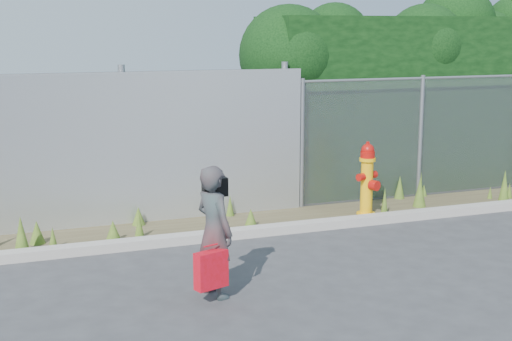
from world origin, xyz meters
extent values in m
plane|color=#363739|center=(0.00, 0.00, 0.00)|extent=(80.00, 80.00, 0.00)
cube|color=#A09991|center=(0.00, 1.80, 0.06)|extent=(16.00, 0.22, 0.12)
cube|color=#4A412A|center=(0.00, 2.40, 0.01)|extent=(16.00, 1.20, 0.01)
cone|color=#40601D|center=(-1.69, 2.18, 0.18)|extent=(0.14, 0.14, 0.35)
cone|color=#40601D|center=(-1.58, 2.83, 0.14)|extent=(0.20, 0.20, 0.28)
cone|color=#40601D|center=(4.55, 2.34, 0.13)|extent=(0.10, 0.10, 0.26)
cone|color=#40601D|center=(3.29, 2.96, 0.10)|extent=(0.12, 0.12, 0.21)
cone|color=#40601D|center=(3.22, 2.97, 0.14)|extent=(0.13, 0.13, 0.29)
cone|color=#40601D|center=(-2.83, 2.08, 0.15)|extent=(0.12, 0.12, 0.30)
cone|color=#40601D|center=(4.23, 2.10, 0.27)|extent=(0.18, 0.18, 0.55)
cone|color=#40601D|center=(2.81, 2.95, 0.20)|extent=(0.17, 0.17, 0.39)
cone|color=#40601D|center=(4.22, 2.42, 0.11)|extent=(0.08, 0.08, 0.22)
cone|color=#40601D|center=(3.05, 2.69, 0.25)|extent=(0.08, 0.08, 0.49)
cone|color=#40601D|center=(-2.05, 2.12, 0.15)|extent=(0.22, 0.22, 0.30)
cone|color=#40601D|center=(-0.11, 2.13, 0.14)|extent=(0.20, 0.20, 0.29)
cone|color=#40601D|center=(2.82, 2.36, 0.24)|extent=(0.21, 0.21, 0.48)
cone|color=#40601D|center=(2.02, 2.08, 0.22)|extent=(0.12, 0.12, 0.43)
cone|color=#40601D|center=(-3.01, 2.38, 0.16)|extent=(0.21, 0.21, 0.32)
cone|color=#40601D|center=(-3.21, 2.04, 0.25)|extent=(0.20, 0.20, 0.49)
cone|color=#40601D|center=(-0.18, 2.86, 0.16)|extent=(0.12, 0.12, 0.32)
cube|color=#A8ABAF|center=(-3.25, 3.00, 1.10)|extent=(8.50, 0.08, 2.20)
cylinder|color=gray|center=(-1.70, 3.12, 1.15)|extent=(0.10, 0.10, 2.30)
cylinder|color=gray|center=(0.80, 3.12, 1.15)|extent=(0.10, 0.10, 2.30)
cube|color=gray|center=(4.25, 3.00, 1.00)|extent=(6.50, 0.03, 2.00)
cylinder|color=gray|center=(4.25, 3.00, 2.00)|extent=(6.50, 0.04, 0.04)
cylinder|color=gray|center=(1.05, 3.00, 1.02)|extent=(0.07, 0.07, 2.05)
cylinder|color=gray|center=(3.20, 3.00, 1.02)|extent=(0.07, 0.07, 2.05)
cube|color=black|center=(4.55, 4.00, 1.50)|extent=(7.30, 1.60, 3.00)
sphere|color=black|center=(1.20, 3.93, 2.37)|extent=(1.66, 1.66, 1.66)
sphere|color=black|center=(2.06, 3.97, 2.62)|extent=(1.22, 1.22, 1.22)
sphere|color=black|center=(2.85, 4.24, 2.37)|extent=(1.26, 1.26, 1.26)
sphere|color=black|center=(3.76, 3.85, 2.51)|extent=(1.44, 1.44, 1.44)
sphere|color=black|center=(4.60, 4.16, 2.85)|extent=(1.45, 1.45, 1.45)
sphere|color=black|center=(5.39, 4.24, 2.47)|extent=(1.30, 1.30, 1.30)
cylinder|color=#FDB40D|center=(1.76, 2.18, 0.03)|extent=(0.28, 0.28, 0.06)
cylinder|color=#FDB40D|center=(1.76, 2.18, 0.43)|extent=(0.18, 0.18, 0.86)
cylinder|color=#FDB40D|center=(1.76, 2.18, 0.88)|extent=(0.24, 0.24, 0.05)
cylinder|color=#B20F0A|center=(1.76, 2.18, 0.95)|extent=(0.21, 0.21, 0.10)
sphere|color=#B20F0A|center=(1.76, 2.18, 1.02)|extent=(0.19, 0.19, 0.19)
cylinder|color=#B20F0A|center=(1.76, 2.18, 1.12)|extent=(0.05, 0.05, 0.05)
cylinder|color=#B20F0A|center=(1.62, 2.18, 0.63)|extent=(0.10, 0.11, 0.11)
cylinder|color=#B20F0A|center=(1.90, 2.18, 0.63)|extent=(0.10, 0.11, 0.11)
cylinder|color=#B20F0A|center=(1.76, 2.03, 0.51)|extent=(0.15, 0.12, 0.15)
imported|color=#0D5555|center=(-1.33, -0.14, 0.71)|extent=(0.49, 0.60, 1.42)
cube|color=red|center=(-1.44, -0.37, 0.37)|extent=(0.35, 0.13, 0.39)
cylinder|color=red|center=(-1.44, -0.37, 0.63)|extent=(0.17, 0.01, 0.01)
cube|color=black|center=(-1.29, -0.03, 1.16)|extent=(0.26, 0.11, 0.20)
camera|label=1|loc=(-3.40, -7.06, 2.81)|focal=50.00mm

